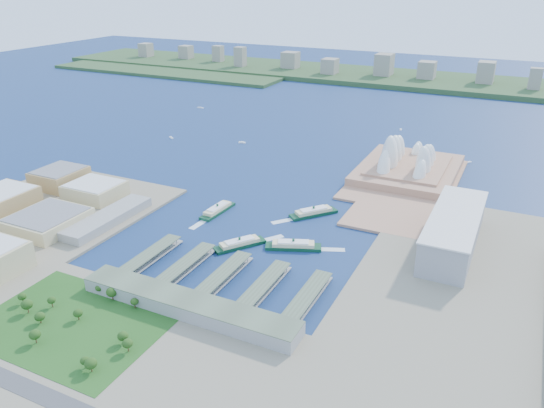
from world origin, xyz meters
The scene contains 22 objects.
ground centered at (0.00, 0.00, 0.00)m, with size 3000.00×3000.00×0.00m, color #0F2247.
west_land centered at (-250.00, -105.00, 1.50)m, with size 220.00×390.00×3.00m, color gray.
south_land centered at (0.00, -210.00, 1.50)m, with size 720.00×180.00×3.00m, color gray.
east_land centered at (240.00, -50.00, 1.50)m, with size 240.00×500.00×3.00m, color gray.
peninsula centered at (107.50, 260.00, 1.50)m, with size 135.00×220.00×3.00m, color #AB795D.
far_shore centered at (0.00, 980.00, 6.00)m, with size 2200.00×260.00×12.00m, color #2D4926.
opera_house centered at (105.00, 280.00, 32.00)m, with size 134.00×180.00×58.00m, color white, non-canonical shape.
toaster_building centered at (195.00, 80.00, 20.50)m, with size 45.00×155.00×35.00m, color gray.
west_buildings centered at (-250.00, -70.00, 16.50)m, with size 200.00×280.00×27.00m, color #A28251, non-canonical shape.
ferry_wharves centered at (14.00, -75.00, 4.65)m, with size 184.00×90.00×9.30m, color #4C5A44, non-canonical shape.
terminal_building centered at (15.00, -135.00, 9.00)m, with size 200.00×28.00×12.00m, color gray.
park centered at (-60.00, -190.00, 11.00)m, with size 150.00×110.00×16.00m, color #194714, non-canonical shape.
far_skyline centered at (0.00, 960.00, 39.50)m, with size 1900.00×140.00×55.00m, color gray, non-canonical shape.
ferry_a centered at (-70.65, 52.82, 5.33)m, with size 14.36×56.43×10.67m, color #0E3920, non-canonical shape.
ferry_b centered at (35.31, 95.92, 5.54)m, with size 14.92×58.60×11.08m, color #0E3920, non-canonical shape.
ferry_c centered at (-4.91, -11.14, 5.30)m, with size 14.27×56.05×10.60m, color #0E3920, non-canonical shape.
ferry_d centered at (47.19, 9.69, 5.47)m, with size 14.72×57.82×10.93m, color #0E3920, non-canonical shape.
boat_a centered at (-303.73, 282.70, 1.26)m, with size 3.27×13.09×2.52m, color white, non-canonical shape.
boat_b centered at (-179.45, 310.38, 1.51)m, with size 3.92×11.21×3.03m, color white, non-canonical shape.
boat_c centered at (176.28, 372.07, 1.16)m, with size 3.00×10.29×2.32m, color white, non-canonical shape.
boat_d centered at (-379.41, 490.87, 1.24)m, with size 3.22×14.73×2.49m, color white, non-canonical shape.
boat_e centered at (41.38, 506.49, 1.32)m, with size 3.42×10.76×2.64m, color white, non-canonical shape.
Camera 1 is at (239.52, -437.03, 263.52)m, focal length 35.00 mm.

